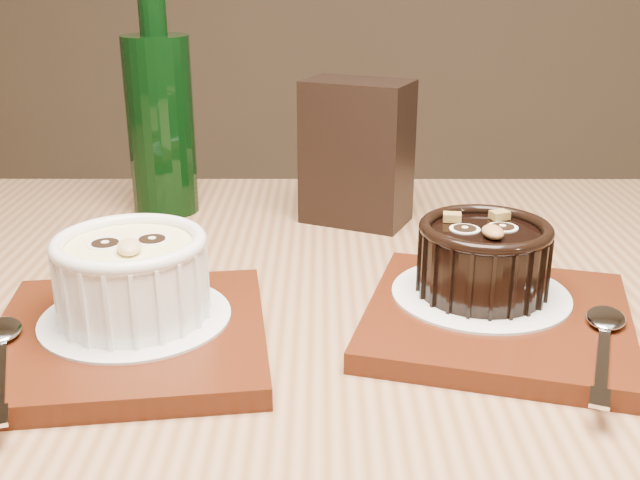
# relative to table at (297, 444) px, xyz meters

# --- Properties ---
(table) EXTENTS (1.25, 0.88, 0.75)m
(table) POSITION_rel_table_xyz_m (0.00, 0.00, 0.00)
(table) COLOR brown
(table) RESTS_ON ground
(tray_left) EXTENTS (0.21, 0.21, 0.01)m
(tray_left) POSITION_rel_table_xyz_m (-0.11, -0.02, 0.10)
(tray_left) COLOR #4D1E0C
(tray_left) RESTS_ON table
(doily_left) EXTENTS (0.13, 0.13, 0.00)m
(doily_left) POSITION_rel_table_xyz_m (-0.11, -0.01, 0.11)
(doily_left) COLOR silver
(doily_left) RESTS_ON tray_left
(ramekin_white) EXTENTS (0.10, 0.10, 0.06)m
(ramekin_white) POSITION_rel_table_xyz_m (-0.11, -0.01, 0.14)
(ramekin_white) COLOR white
(ramekin_white) RESTS_ON doily_left
(spoon_left) EXTENTS (0.08, 0.13, 0.01)m
(spoon_left) POSITION_rel_table_xyz_m (-0.18, -0.07, 0.11)
(spoon_left) COLOR silver
(spoon_left) RESTS_ON tray_left
(tray_right) EXTENTS (0.21, 0.21, 0.01)m
(tray_right) POSITION_rel_table_xyz_m (0.14, 0.02, 0.10)
(tray_right) COLOR #4D1E0C
(tray_right) RESTS_ON table
(doily_right) EXTENTS (0.13, 0.13, 0.00)m
(doily_right) POSITION_rel_table_xyz_m (0.13, 0.04, 0.11)
(doily_right) COLOR silver
(doily_right) RESTS_ON tray_right
(ramekin_dark) EXTENTS (0.10, 0.10, 0.06)m
(ramekin_dark) POSITION_rel_table_xyz_m (0.13, 0.04, 0.14)
(ramekin_dark) COLOR black
(ramekin_dark) RESTS_ON doily_right
(spoon_right) EXTENTS (0.07, 0.14, 0.01)m
(spoon_right) POSITION_rel_table_xyz_m (0.20, -0.03, 0.11)
(spoon_right) COLOR silver
(spoon_right) RESTS_ON tray_right
(condiment_stand) EXTENTS (0.11, 0.09, 0.14)m
(condiment_stand) POSITION_rel_table_xyz_m (0.04, 0.25, 0.16)
(condiment_stand) COLOR black
(condiment_stand) RESTS_ON table
(green_bottle) EXTENTS (0.07, 0.07, 0.25)m
(green_bottle) POSITION_rel_table_xyz_m (-0.16, 0.27, 0.19)
(green_bottle) COLOR black
(green_bottle) RESTS_ON table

